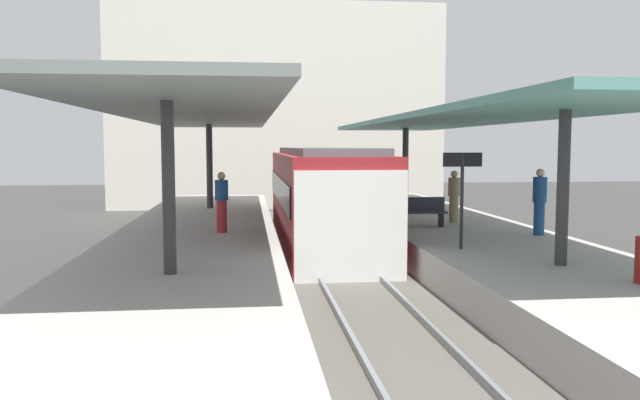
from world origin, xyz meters
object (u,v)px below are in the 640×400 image
Objects in this scene: platform_bench at (422,211)px; passenger_near_bench at (454,196)px; passenger_mid_platform at (540,201)px; commuter_train at (322,197)px; platform_sign at (462,178)px; passenger_far_end at (222,201)px.

passenger_near_bench reaches higher than platform_bench.
passenger_mid_platform is (1.35, -2.95, 0.09)m from passenger_near_bench.
commuter_train is at bearing 143.04° from platform_bench.
passenger_far_end is (-5.56, 3.46, -0.76)m from platform_sign.
passenger_near_bench is 0.97× the size of passenger_far_end.
passenger_far_end is (-5.78, -0.62, 0.39)m from platform_bench.
passenger_near_bench is 0.91× the size of passenger_mid_platform.
commuter_train reaches higher than passenger_mid_platform.
platform_sign is 1.25× the size of passenger_mid_platform.
platform_bench is 0.79× the size of passenger_mid_platform.
platform_bench is 0.87× the size of passenger_near_bench.
passenger_far_end is (-8.38, 1.46, -0.06)m from passenger_mid_platform.
platform_sign reaches higher than passenger_near_bench.
passenger_mid_platform is at bearing -9.88° from passenger_far_end.
platform_bench is at bearing 141.35° from passenger_mid_platform.
commuter_train reaches higher than platform_bench.
passenger_mid_platform is (2.82, 2.00, -0.71)m from platform_sign.
passenger_mid_platform is at bearing 35.31° from platform_sign.
platform_sign is at bearing -67.87° from commuter_train.
passenger_far_end is at bearing -173.89° from platform_bench.
commuter_train reaches higher than passenger_far_end.
passenger_near_bench is at bearing 11.99° from passenger_far_end.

